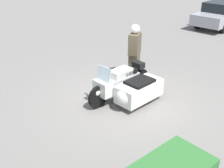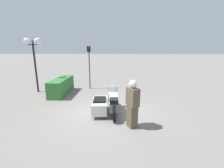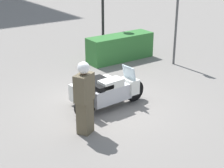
{
  "view_description": "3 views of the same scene",
  "coord_description": "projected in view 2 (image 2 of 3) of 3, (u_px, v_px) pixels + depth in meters",
  "views": [
    {
      "loc": [
        5.15,
        5.24,
        4.03
      ],
      "look_at": [
        0.81,
        0.24,
        0.87
      ],
      "focal_mm": 45.0,
      "sensor_mm": 36.0,
      "label": 1
    },
    {
      "loc": [
        -6.69,
        -0.43,
        3.0
      ],
      "look_at": [
        1.09,
        -0.17,
        1.15
      ],
      "focal_mm": 24.0,
      "sensor_mm": 36.0,
      "label": 2
    },
    {
      "loc": [
        -5.13,
        -7.64,
        4.38
      ],
      "look_at": [
        -0.1,
        -0.49,
        0.87
      ],
      "focal_mm": 55.0,
      "sensor_mm": 36.0,
      "label": 3
    }
  ],
  "objects": [
    {
      "name": "police_motorcycle",
      "position": [
        106.0,
        103.0,
        7.13
      ],
      "size": [
        2.45,
        1.24,
        1.16
      ],
      "rotation": [
        0.0,
        0.0,
        0.05
      ],
      "color": "black",
      "rests_on": "ground"
    },
    {
      "name": "officer_rider",
      "position": [
        133.0,
        103.0,
        5.68
      ],
      "size": [
        0.6,
        0.52,
        1.88
      ],
      "rotation": [
        0.0,
        0.0,
        -1.08
      ],
      "color": "brown",
      "rests_on": "ground"
    },
    {
      "name": "twin_lamp_post",
      "position": [
        33.0,
        47.0,
        9.94
      ],
      "size": [
        0.44,
        1.15,
        3.69
      ],
      "color": "black",
      "rests_on": "ground"
    },
    {
      "name": "traffic_light_near",
      "position": [
        89.0,
        61.0,
        11.02
      ],
      "size": [
        0.23,
        0.27,
        3.17
      ],
      "rotation": [
        0.0,
        0.0,
        3.2
      ],
      "color": "#4C4C4C",
      "rests_on": "ground"
    },
    {
      "name": "ground_plane",
      "position": [
        108.0,
        112.0,
        7.21
      ],
      "size": [
        160.0,
        160.0,
        0.0
      ],
      "primitive_type": "plane",
      "color": "slate"
    },
    {
      "name": "hedge_bush_curbside",
      "position": [
        61.0,
        86.0,
        10.1
      ],
      "size": [
        2.85,
        0.85,
        1.04
      ],
      "primitive_type": "cube",
      "color": "#337033",
      "rests_on": "ground"
    }
  ]
}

